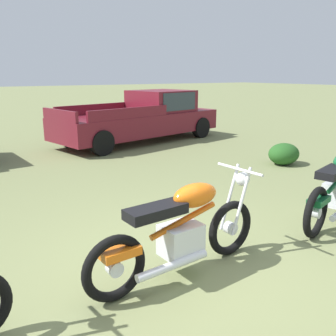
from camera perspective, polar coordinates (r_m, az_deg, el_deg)
The scene contains 4 objects.
ground_plane at distance 3.91m, azimuth 2.48°, elevation -16.06°, with size 120.00×120.00×0.00m, color olive.
motorcycle_orange at distance 3.68m, azimuth 2.14°, elevation -9.75°, with size 2.10×0.64×1.02m.
pickup_truck_burgundy at distance 11.11m, azimuth -3.48°, elevation 8.14°, with size 5.42×2.70×1.49m.
shrub_low at distance 8.58m, azimuth 17.67°, elevation 2.11°, with size 0.74×0.62×0.49m.
Camera 1 is at (-1.98, -2.72, 1.99)m, focal length 38.95 mm.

